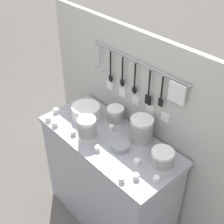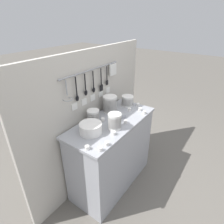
{
  "view_description": "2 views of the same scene",
  "coord_description": "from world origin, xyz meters",
  "px_view_note": "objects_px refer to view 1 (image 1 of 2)",
  "views": [
    {
      "loc": [
        1.3,
        -1.14,
        2.39
      ],
      "look_at": [
        0.03,
        0.0,
        1.16
      ],
      "focal_mm": 50.0,
      "sensor_mm": 36.0,
      "label": 1
    },
    {
      "loc": [
        -1.45,
        -1.03,
        1.95
      ],
      "look_at": [
        -0.04,
        -0.03,
        1.04
      ],
      "focal_mm": 30.0,
      "sensor_mm": 36.0,
      "label": 2
    }
  ],
  "objects_px": {
    "cup_edge_near": "(56,111)",
    "cup_centre": "(121,179)",
    "bowl_stack_back_corner": "(162,159)",
    "plate_stack": "(86,112)",
    "cup_mid_row": "(111,128)",
    "cup_by_caddy": "(55,124)",
    "bowl_stack_tall_left": "(141,130)",
    "cup_beside_plates": "(156,179)",
    "bowl_stack_short_front": "(115,115)",
    "cup_front_right": "(97,148)",
    "bowl_stack_nested_right": "(87,128)",
    "steel_mixing_bowl": "(120,146)",
    "cup_front_left": "(48,119)",
    "cup_back_right": "(136,176)",
    "cup_edge_far": "(73,132)",
    "cup_back_left": "(137,162)"
  },
  "relations": [
    {
      "from": "bowl_stack_tall_left",
      "to": "cup_by_caddy",
      "type": "bearing_deg",
      "value": -146.66
    },
    {
      "from": "plate_stack",
      "to": "cup_front_right",
      "type": "distance_m",
      "value": 0.4
    },
    {
      "from": "cup_back_right",
      "to": "cup_by_caddy",
      "type": "height_order",
      "value": "same"
    },
    {
      "from": "cup_centre",
      "to": "cup_front_left",
      "type": "height_order",
      "value": "same"
    },
    {
      "from": "cup_front_left",
      "to": "plate_stack",
      "type": "bearing_deg",
      "value": 56.59
    },
    {
      "from": "cup_edge_near",
      "to": "bowl_stack_nested_right",
      "type": "bearing_deg",
      "value": -0.27
    },
    {
      "from": "cup_mid_row",
      "to": "cup_back_right",
      "type": "relative_size",
      "value": 1.0
    },
    {
      "from": "cup_by_caddy",
      "to": "cup_centre",
      "type": "xyz_separation_m",
      "value": [
        0.74,
        0.0,
        0.0
      ]
    },
    {
      "from": "cup_edge_near",
      "to": "cup_centre",
      "type": "bearing_deg",
      "value": -6.76
    },
    {
      "from": "cup_front_left",
      "to": "cup_edge_near",
      "type": "bearing_deg",
      "value": 115.54
    },
    {
      "from": "cup_centre",
      "to": "steel_mixing_bowl",
      "type": "bearing_deg",
      "value": 137.95
    },
    {
      "from": "plate_stack",
      "to": "cup_back_left",
      "type": "xyz_separation_m",
      "value": [
        0.63,
        -0.07,
        -0.03
      ]
    },
    {
      "from": "bowl_stack_back_corner",
      "to": "cup_front_right",
      "type": "relative_size",
      "value": 3.64
    },
    {
      "from": "bowl_stack_short_front",
      "to": "cup_by_caddy",
      "type": "relative_size",
      "value": 3.23
    },
    {
      "from": "steel_mixing_bowl",
      "to": "cup_front_left",
      "type": "xyz_separation_m",
      "value": [
        -0.61,
        -0.2,
        -0.0
      ]
    },
    {
      "from": "cup_front_right",
      "to": "steel_mixing_bowl",
      "type": "bearing_deg",
      "value": 54.18
    },
    {
      "from": "bowl_stack_back_corner",
      "to": "cup_centre",
      "type": "relative_size",
      "value": 3.64
    },
    {
      "from": "steel_mixing_bowl",
      "to": "cup_front_left",
      "type": "bearing_deg",
      "value": -161.99
    },
    {
      "from": "bowl_stack_back_corner",
      "to": "cup_by_caddy",
      "type": "height_order",
      "value": "bowl_stack_back_corner"
    },
    {
      "from": "bowl_stack_short_front",
      "to": "bowl_stack_tall_left",
      "type": "bearing_deg",
      "value": -3.11
    },
    {
      "from": "bowl_stack_back_corner",
      "to": "plate_stack",
      "type": "bearing_deg",
      "value": -177.28
    },
    {
      "from": "steel_mixing_bowl",
      "to": "cup_edge_far",
      "type": "relative_size",
      "value": 3.06
    },
    {
      "from": "bowl_stack_short_front",
      "to": "cup_back_right",
      "type": "distance_m",
      "value": 0.6
    },
    {
      "from": "plate_stack",
      "to": "cup_back_left",
      "type": "height_order",
      "value": "plate_stack"
    },
    {
      "from": "cup_centre",
      "to": "cup_by_caddy",
      "type": "bearing_deg",
      "value": 180.0
    },
    {
      "from": "bowl_stack_tall_left",
      "to": "cup_front_left",
      "type": "relative_size",
      "value": 4.77
    },
    {
      "from": "bowl_stack_tall_left",
      "to": "bowl_stack_short_front",
      "type": "height_order",
      "value": "bowl_stack_tall_left"
    },
    {
      "from": "bowl_stack_short_front",
      "to": "cup_front_right",
      "type": "relative_size",
      "value": 3.23
    },
    {
      "from": "cup_by_caddy",
      "to": "bowl_stack_back_corner",
      "type": "bearing_deg",
      "value": 19.02
    },
    {
      "from": "bowl_stack_short_front",
      "to": "cup_mid_row",
      "type": "bearing_deg",
      "value": -59.18
    },
    {
      "from": "cup_by_caddy",
      "to": "bowl_stack_tall_left",
      "type": "bearing_deg",
      "value": 33.34
    },
    {
      "from": "cup_mid_row",
      "to": "cup_by_caddy",
      "type": "relative_size",
      "value": 1.0
    },
    {
      "from": "bowl_stack_back_corner",
      "to": "bowl_stack_nested_right",
      "type": "xyz_separation_m",
      "value": [
        -0.55,
        -0.18,
        0.02
      ]
    },
    {
      "from": "cup_mid_row",
      "to": "cup_centre",
      "type": "distance_m",
      "value": 0.51
    },
    {
      "from": "cup_edge_far",
      "to": "cup_beside_plates",
      "type": "distance_m",
      "value": 0.72
    },
    {
      "from": "steel_mixing_bowl",
      "to": "cup_back_left",
      "type": "xyz_separation_m",
      "value": [
        0.18,
        -0.02,
        -0.0
      ]
    },
    {
      "from": "cup_mid_row",
      "to": "cup_edge_near",
      "type": "bearing_deg",
      "value": -157.75
    },
    {
      "from": "bowl_stack_nested_right",
      "to": "cup_mid_row",
      "type": "relative_size",
      "value": 4.12
    },
    {
      "from": "cup_beside_plates",
      "to": "cup_front_left",
      "type": "xyz_separation_m",
      "value": [
        -0.97,
        -0.16,
        0.0
      ]
    },
    {
      "from": "bowl_stack_back_corner",
      "to": "steel_mixing_bowl",
      "type": "height_order",
      "value": "bowl_stack_back_corner"
    },
    {
      "from": "plate_stack",
      "to": "cup_centre",
      "type": "height_order",
      "value": "plate_stack"
    },
    {
      "from": "cup_edge_far",
      "to": "cup_edge_near",
      "type": "xyz_separation_m",
      "value": [
        -0.32,
        0.06,
        0.0
      ]
    },
    {
      "from": "cup_back_right",
      "to": "cup_back_left",
      "type": "bearing_deg",
      "value": 130.91
    },
    {
      "from": "plate_stack",
      "to": "steel_mixing_bowl",
      "type": "distance_m",
      "value": 0.45
    },
    {
      "from": "bowl_stack_nested_right",
      "to": "bowl_stack_short_front",
      "type": "bearing_deg",
      "value": 91.14
    },
    {
      "from": "cup_mid_row",
      "to": "cup_beside_plates",
      "type": "relative_size",
      "value": 1.0
    },
    {
      "from": "bowl_stack_back_corner",
      "to": "cup_by_caddy",
      "type": "distance_m",
      "value": 0.87
    },
    {
      "from": "bowl_stack_tall_left",
      "to": "cup_centre",
      "type": "height_order",
      "value": "bowl_stack_tall_left"
    },
    {
      "from": "bowl_stack_tall_left",
      "to": "cup_back_right",
      "type": "xyz_separation_m",
      "value": [
        0.23,
        -0.28,
        -0.08
      ]
    },
    {
      "from": "bowl_stack_back_corner",
      "to": "cup_beside_plates",
      "type": "height_order",
      "value": "bowl_stack_back_corner"
    }
  ]
}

